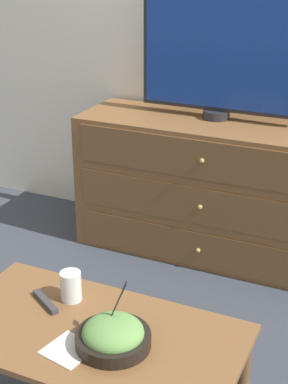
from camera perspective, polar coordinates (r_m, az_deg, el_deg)
name	(u,v)px	position (r m, az deg, el deg)	size (l,w,h in m)	color
ground_plane	(225,231)	(3.42, 7.86, -3.75)	(12.00, 12.00, 0.00)	#383D47
dresser	(215,190)	(3.05, 6.89, 0.19)	(1.42, 0.47, 0.71)	brown
tv	(219,55)	(2.94, 7.33, 13.00)	(0.79, 0.14, 0.61)	#232328
coffee_table	(92,348)	(1.92, -5.03, -14.82)	(0.95, 0.51, 0.43)	brown
takeout_bowl	(113,336)	(1.81, -3.01, -13.74)	(0.23, 0.23, 0.21)	black
drink_cup	(71,288)	(2.02, -7.09, -9.20)	(0.07, 0.07, 0.10)	beige
napkin	(69,350)	(1.82, -7.30, -14.93)	(0.16, 0.16, 0.00)	silver
remote_control	(45,302)	(2.02, -9.54, -10.43)	(0.14, 0.10, 0.02)	#38383D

